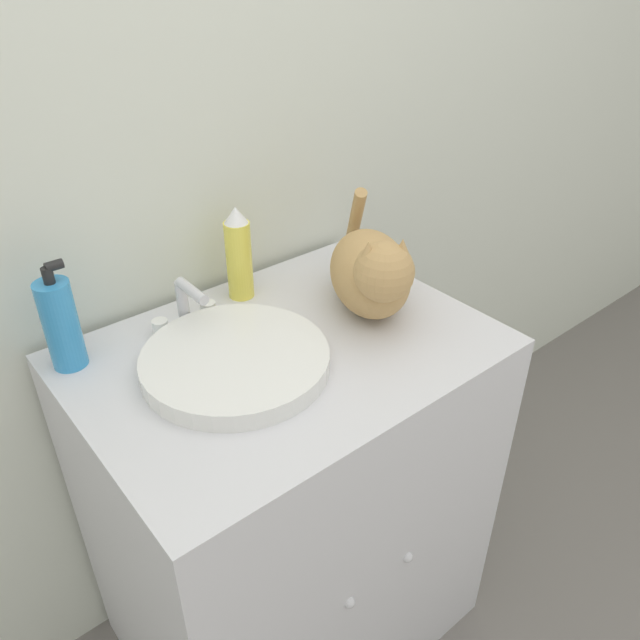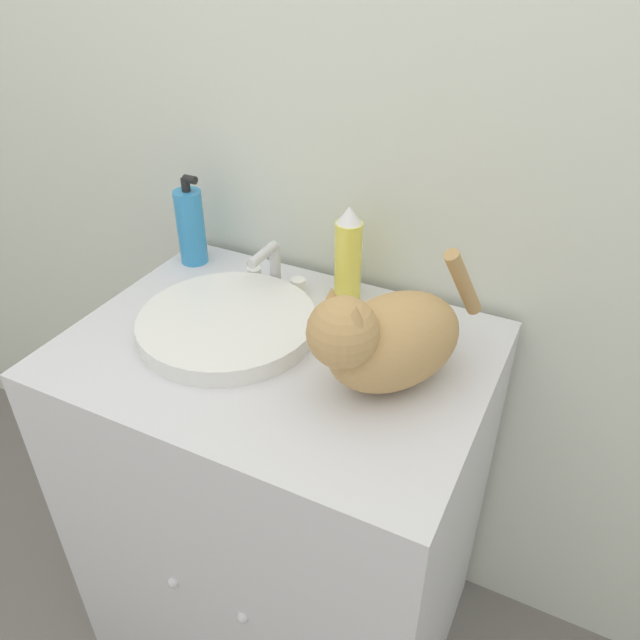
% 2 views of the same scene
% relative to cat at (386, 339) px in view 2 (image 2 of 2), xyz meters
% --- Properties ---
extents(wall_back, '(6.00, 0.05, 2.50)m').
position_rel_cat_xyz_m(wall_back, '(-0.22, 0.35, 0.25)').
color(wall_back, silver).
rests_on(wall_back, ground_plane).
extents(vanity_cabinet, '(0.81, 0.61, 0.91)m').
position_rel_cat_xyz_m(vanity_cabinet, '(-0.22, 0.01, -0.55)').
color(vanity_cabinet, silver).
rests_on(vanity_cabinet, ground_plane).
extents(sink_basin, '(0.35, 0.35, 0.04)m').
position_rel_cat_xyz_m(sink_basin, '(-0.34, 0.01, -0.08)').
color(sink_basin, white).
rests_on(sink_basin, vanity_cabinet).
extents(faucet, '(0.14, 0.11, 0.12)m').
position_rel_cat_xyz_m(faucet, '(-0.34, 0.19, -0.05)').
color(faucet, silver).
rests_on(faucet, vanity_cabinet).
extents(cat, '(0.27, 0.36, 0.23)m').
position_rel_cat_xyz_m(cat, '(0.00, 0.00, 0.00)').
color(cat, tan).
rests_on(cat, vanity_cabinet).
extents(soap_bottle, '(0.06, 0.06, 0.22)m').
position_rel_cat_xyz_m(soap_bottle, '(-0.57, 0.22, -0.01)').
color(soap_bottle, '#338CCC').
rests_on(soap_bottle, vanity_cabinet).
extents(spray_bottle, '(0.06, 0.06, 0.21)m').
position_rel_cat_xyz_m(spray_bottle, '(-0.18, 0.23, 0.01)').
color(spray_bottle, '#EADB4C').
rests_on(spray_bottle, vanity_cabinet).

